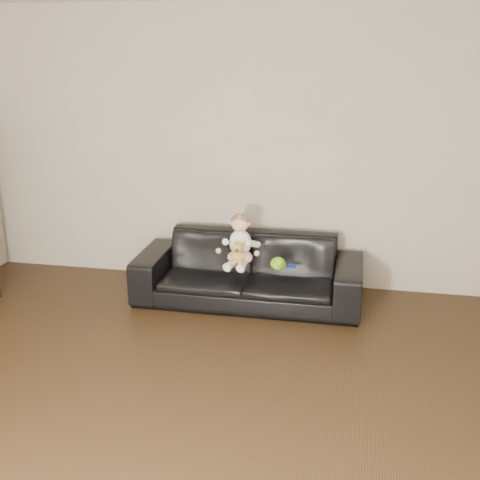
% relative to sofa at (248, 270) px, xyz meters
% --- Properties ---
extents(floor, '(5.50, 5.50, 0.00)m').
position_rel_sofa_xyz_m(floor, '(-0.24, -2.25, -0.30)').
color(floor, '#352312').
rests_on(floor, ground).
extents(wall_back, '(5.00, 0.00, 5.00)m').
position_rel_sofa_xyz_m(wall_back, '(-0.24, 0.50, 1.00)').
color(wall_back, '#B5AC98').
rests_on(wall_back, ground).
extents(sofa, '(2.02, 0.79, 0.59)m').
position_rel_sofa_xyz_m(sofa, '(0.00, 0.00, 0.00)').
color(sofa, black).
rests_on(sofa, floor).
extents(baby, '(0.32, 0.39, 0.45)m').
position_rel_sofa_xyz_m(baby, '(-0.06, -0.11, 0.29)').
color(baby, '#FED8D6').
rests_on(baby, sofa).
extents(teddy_bear, '(0.11, 0.11, 0.19)m').
position_rel_sofa_xyz_m(teddy_bear, '(-0.05, -0.25, 0.24)').
color(teddy_bear, gold).
rests_on(teddy_bear, sofa).
extents(toy_green, '(0.17, 0.19, 0.11)m').
position_rel_sofa_xyz_m(toy_green, '(0.29, -0.18, 0.15)').
color(toy_green, '#7AD318').
rests_on(toy_green, sofa).
extents(toy_rattle, '(0.08, 0.08, 0.06)m').
position_rel_sofa_xyz_m(toy_rattle, '(0.32, -0.11, 0.13)').
color(toy_rattle, '#E9571B').
rests_on(toy_rattle, sofa).
extents(toy_blue_disc, '(0.11, 0.11, 0.01)m').
position_rel_sofa_xyz_m(toy_blue_disc, '(0.40, -0.10, 0.10)').
color(toy_blue_disc, '#1A33D1').
rests_on(toy_blue_disc, sofa).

